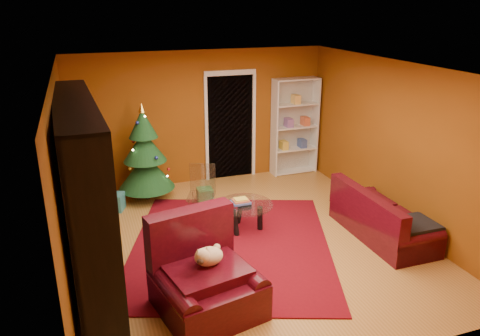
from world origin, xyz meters
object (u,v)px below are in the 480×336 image
object	(u,v)px
rug	(231,246)
dog	(209,256)
media_unit	(84,196)
acrylic_chair	(201,197)
gift_box_green	(205,196)
armchair	(207,277)
sofa	(384,213)
christmas_tree	(145,153)
white_bookshelf	(295,127)
coffee_table	(245,217)
gift_box_teal	(115,202)
gift_box_red	(155,186)

from	to	relation	value
rug	dog	bearing A→B (deg)	-117.62
media_unit	acrylic_chair	distance (m)	2.32
gift_box_green	armchair	distance (m)	3.17
gift_box_green	sofa	size ratio (longest dim) A/B	0.15
armchair	acrylic_chair	size ratio (longest dim) A/B	1.41
christmas_tree	gift_box_green	world-z (taller)	christmas_tree
gift_box_green	white_bookshelf	distance (m)	2.55
white_bookshelf	sofa	bearing A→B (deg)	-89.69
dog	coffee_table	xyz separation A→B (m)	(1.07, 1.75, -0.46)
dog	christmas_tree	bearing A→B (deg)	80.94
rug	coffee_table	distance (m)	0.62
armchair	dog	bearing A→B (deg)	45.00
rug	christmas_tree	world-z (taller)	christmas_tree
acrylic_chair	gift_box_green	bearing A→B (deg)	94.52
white_bookshelf	acrylic_chair	world-z (taller)	white_bookshelf
gift_box_teal	white_bookshelf	size ratio (longest dim) A/B	0.15
rug	acrylic_chair	size ratio (longest dim) A/B	4.03
dog	acrylic_chair	distance (m)	2.40
rug	media_unit	world-z (taller)	media_unit
rug	gift_box_teal	bearing A→B (deg)	128.69
gift_box_green	white_bookshelf	world-z (taller)	white_bookshelf
coffee_table	gift_box_red	bearing A→B (deg)	117.94
coffee_table	rug	bearing A→B (deg)	-130.91
armchair	sofa	xyz separation A→B (m)	(3.05, 0.93, -0.07)
coffee_table	acrylic_chair	xyz separation A→B (m)	(-0.56, 0.58, 0.19)
media_unit	coffee_table	size ratio (longest dim) A/B	3.52
christmas_tree	sofa	distance (m)	4.21
gift_box_teal	coffee_table	size ratio (longest dim) A/B	0.34
christmas_tree	dog	world-z (taller)	christmas_tree
rug	acrylic_chair	bearing A→B (deg)	100.15
white_bookshelf	media_unit	bearing A→B (deg)	-146.82
acrylic_chair	media_unit	bearing A→B (deg)	-121.13
rug	christmas_tree	distance (m)	2.54
media_unit	gift_box_green	xyz separation A→B (m)	(2.02, 1.92, -1.05)
christmas_tree	dog	size ratio (longest dim) A/B	4.51
gift_box_red	coffee_table	bearing A→B (deg)	-62.06
coffee_table	gift_box_green	bearing A→B (deg)	104.61
sofa	coffee_table	size ratio (longest dim) A/B	2.06
armchair	coffee_table	distance (m)	2.14
coffee_table	armchair	bearing A→B (deg)	-121.35
rug	sofa	bearing A→B (deg)	-10.89
rug	gift_box_red	world-z (taller)	gift_box_red
sofa	armchair	bearing A→B (deg)	106.79
dog	sofa	bearing A→B (deg)	3.67
christmas_tree	sofa	world-z (taller)	christmas_tree
christmas_tree	gift_box_green	size ratio (longest dim) A/B	6.66
rug	acrylic_chair	xyz separation A→B (m)	(-0.18, 1.01, 0.41)
gift_box_green	coffee_table	world-z (taller)	coffee_table
christmas_tree	coffee_table	size ratio (longest dim) A/B	2.05
gift_box_red	sofa	bearing A→B (deg)	-44.05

